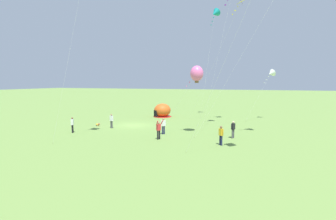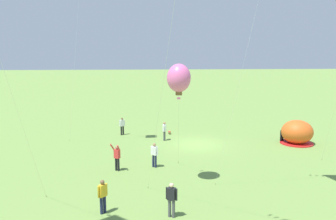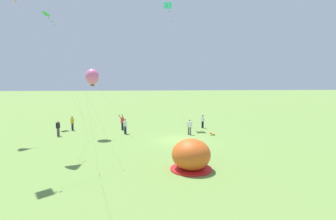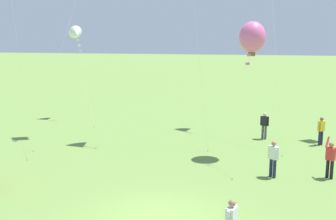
{
  "view_description": "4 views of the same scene",
  "coord_description": "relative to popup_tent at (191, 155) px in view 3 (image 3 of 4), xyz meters",
  "views": [
    {
      "loc": [
        29.49,
        15.44,
        5.59
      ],
      "look_at": [
        -0.93,
        4.35,
        2.04
      ],
      "focal_mm": 28.0,
      "sensor_mm": 36.0,
      "label": 1
    },
    {
      "loc": [
        4.88,
        27.36,
        7.69
      ],
      "look_at": [
        2.51,
        0.13,
        3.09
      ],
      "focal_mm": 35.0,
      "sensor_mm": 36.0,
      "label": 2
    },
    {
      "loc": [
        -25.61,
        3.88,
        5.88
      ],
      "look_at": [
        -1.16,
        1.28,
        3.22
      ],
      "focal_mm": 28.0,
      "sensor_mm": 36.0,
      "label": 3
    },
    {
      "loc": [
        3.56,
        -12.39,
        6.3
      ],
      "look_at": [
        -1.09,
        5.73,
        2.92
      ],
      "focal_mm": 42.0,
      "sensor_mm": 36.0,
      "label": 4
    }
  ],
  "objects": [
    {
      "name": "ground_plane",
      "position": [
        8.81,
        -0.53,
        -1.0
      ],
      "size": [
        300.0,
        300.0,
        0.0
      ],
      "primitive_type": "plane",
      "color": "olive"
    },
    {
      "name": "person_flying_kite",
      "position": [
        15.26,
        5.56,
        0.0
      ],
      "size": [
        0.72,
        0.67,
        1.89
      ],
      "color": "black",
      "rests_on": "ground"
    },
    {
      "name": "person_near_tent",
      "position": [
        12.74,
        5.07,
        -0.03
      ],
      "size": [
        0.49,
        0.42,
        1.72
      ],
      "color": "#1E2347",
      "rests_on": "ground"
    },
    {
      "name": "kite_green",
      "position": [
        19.96,
        15.25,
        13.24
      ],
      "size": [
        1.76,
        6.78,
        15.04
      ],
      "color": "silver",
      "rests_on": "ground"
    },
    {
      "name": "toddler_crawling",
      "position": [
        10.82,
        -4.48,
        -0.82
      ],
      "size": [
        0.32,
        0.55,
        0.32
      ],
      "color": "gold",
      "rests_on": "ground"
    },
    {
      "name": "popup_tent",
      "position": [
        0.0,
        0.0,
        0.0
      ],
      "size": [
        2.81,
        2.81,
        2.1
      ],
      "color": "#D8591E",
      "rests_on": "ground"
    },
    {
      "name": "person_center_field",
      "position": [
        15.43,
        -4.51,
        -0.03
      ],
      "size": [
        0.54,
        0.39,
        1.72
      ],
      "color": "black",
      "rests_on": "ground"
    },
    {
      "name": "kite_cyan",
      "position": [
        18.03,
        -0.42,
        14.2
      ],
      "size": [
        2.67,
        3.05,
        16.06
      ],
      "color": "silver",
      "rests_on": "ground"
    },
    {
      "name": "person_watching_sky",
      "position": [
        15.56,
        11.56,
        -0.03
      ],
      "size": [
        0.44,
        0.45,
        1.72
      ],
      "color": "#1E2347",
      "rests_on": "ground"
    },
    {
      "name": "kite_pink",
      "position": [
        11.46,
        8.32,
        5.4
      ],
      "size": [
        1.37,
        4.76,
        7.22
      ],
      "color": "silver",
      "rests_on": "ground"
    },
    {
      "name": "person_with_toddler",
      "position": [
        12.24,
        12.24,
        -0.03
      ],
      "size": [
        0.54,
        0.38,
        1.72
      ],
      "color": "#4C4C51",
      "rests_on": "ground"
    },
    {
      "name": "person_strolling",
      "position": [
        11.5,
        -2.07,
        -0.03
      ],
      "size": [
        0.35,
        0.56,
        1.72
      ],
      "color": "#4C4C51",
      "rests_on": "ground"
    }
  ]
}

